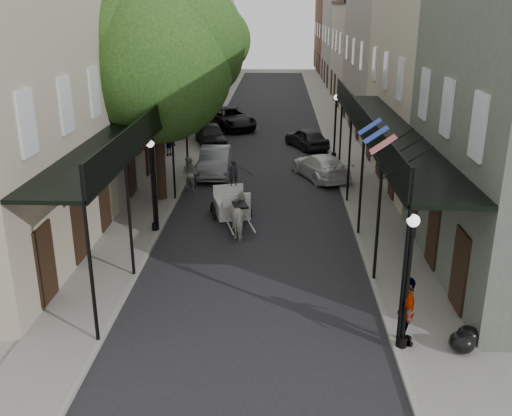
# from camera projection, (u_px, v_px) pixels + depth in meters

# --- Properties ---
(ground) EXTENTS (140.00, 140.00, 0.00)m
(ground) POSITION_uv_depth(u_px,v_px,m) (250.00, 309.00, 17.13)
(ground) COLOR gray
(ground) RESTS_ON ground
(road) EXTENTS (8.00, 90.00, 0.01)m
(road) POSITION_uv_depth(u_px,v_px,m) (266.00, 151.00, 35.96)
(road) COLOR black
(road) RESTS_ON ground
(sidewalk_left) EXTENTS (2.20, 90.00, 0.12)m
(sidewalk_left) POSITION_uv_depth(u_px,v_px,m) (187.00, 149.00, 36.13)
(sidewalk_left) COLOR gray
(sidewalk_left) RESTS_ON ground
(sidewalk_right) EXTENTS (2.20, 90.00, 0.12)m
(sidewalk_right) POSITION_uv_depth(u_px,v_px,m) (345.00, 151.00, 35.76)
(sidewalk_right) COLOR gray
(sidewalk_right) RESTS_ON ground
(building_row_left) EXTENTS (5.00, 80.00, 10.50)m
(building_row_left) POSITION_uv_depth(u_px,v_px,m) (158.00, 53.00, 43.96)
(building_row_left) COLOR #A49983
(building_row_left) RESTS_ON ground
(building_row_right) EXTENTS (5.00, 80.00, 10.50)m
(building_row_right) POSITION_uv_depth(u_px,v_px,m) (382.00, 53.00, 43.31)
(building_row_right) COLOR gray
(building_row_right) RESTS_ON ground
(gallery_left) EXTENTS (2.20, 18.05, 4.88)m
(gallery_left) POSITION_uv_depth(u_px,v_px,m) (138.00, 128.00, 22.53)
(gallery_left) COLOR black
(gallery_left) RESTS_ON sidewalk_left
(gallery_right) EXTENTS (2.20, 18.05, 4.88)m
(gallery_right) POSITION_uv_depth(u_px,v_px,m) (381.00, 130.00, 22.17)
(gallery_right) COLOR black
(gallery_right) RESTS_ON sidewalk_right
(tree_near) EXTENTS (7.31, 6.80, 9.63)m
(tree_near) POSITION_uv_depth(u_px,v_px,m) (165.00, 58.00, 24.71)
(tree_near) COLOR #382619
(tree_near) RESTS_ON sidewalk_left
(tree_far) EXTENTS (6.45, 6.00, 8.61)m
(tree_far) POSITION_uv_depth(u_px,v_px,m) (204.00, 50.00, 38.11)
(tree_far) COLOR #382619
(tree_far) RESTS_ON sidewalk_left
(lamppost_right_near) EXTENTS (0.32, 0.32, 3.71)m
(lamppost_right_near) POSITION_uv_depth(u_px,v_px,m) (407.00, 281.00, 14.40)
(lamppost_right_near) COLOR black
(lamppost_right_near) RESTS_ON sidewalk_right
(lamppost_left) EXTENTS (0.32, 0.32, 3.71)m
(lamppost_left) POSITION_uv_depth(u_px,v_px,m) (153.00, 184.00, 22.25)
(lamppost_left) COLOR black
(lamppost_left) RESTS_ON sidewalk_left
(lamppost_right_far) EXTENTS (0.32, 0.32, 3.71)m
(lamppost_right_far) POSITION_uv_depth(u_px,v_px,m) (335.00, 125.00, 33.25)
(lamppost_right_far) COLOR black
(lamppost_right_far) RESTS_ON sidewalk_right
(horse) EXTENTS (1.30, 2.03, 1.59)m
(horse) POSITION_uv_depth(u_px,v_px,m) (241.00, 215.00, 22.54)
(horse) COLOR silver
(horse) RESTS_ON ground
(carriage) EXTENTS (1.99, 2.59, 2.65)m
(carriage) POSITION_uv_depth(u_px,v_px,m) (230.00, 191.00, 24.74)
(carriage) COLOR black
(carriage) RESTS_ON ground
(pedestrian_walking) EXTENTS (1.01, 0.89, 1.74)m
(pedestrian_walking) POSITION_uv_depth(u_px,v_px,m) (190.00, 175.00, 27.75)
(pedestrian_walking) COLOR #A1A198
(pedestrian_walking) RESTS_ON ground
(pedestrian_sidewalk_left) EXTENTS (1.11, 0.98, 1.49)m
(pedestrian_sidewalk_left) POSITION_uv_depth(u_px,v_px,m) (168.00, 143.00, 34.10)
(pedestrian_sidewalk_left) COLOR gray
(pedestrian_sidewalk_left) RESTS_ON sidewalk_left
(pedestrian_sidewalk_right) EXTENTS (0.56, 1.16, 1.91)m
(pedestrian_sidewalk_right) POSITION_uv_depth(u_px,v_px,m) (407.00, 311.00, 14.88)
(pedestrian_sidewalk_right) COLOR gray
(pedestrian_sidewalk_right) RESTS_ON sidewalk_right
(car_left_near) EXTENTS (2.76, 4.56, 1.45)m
(car_left_near) POSITION_uv_depth(u_px,v_px,m) (211.00, 135.00, 37.01)
(car_left_near) COLOR black
(car_left_near) RESTS_ON ground
(car_left_mid) EXTENTS (1.67, 4.51, 1.47)m
(car_left_mid) POSITION_uv_depth(u_px,v_px,m) (215.00, 161.00, 30.64)
(car_left_mid) COLOR gray
(car_left_mid) RESTS_ON ground
(car_left_far) EXTENTS (4.66, 6.17, 1.56)m
(car_left_far) POSITION_uv_depth(u_px,v_px,m) (230.00, 118.00, 42.35)
(car_left_far) COLOR black
(car_left_far) RESTS_ON ground
(car_right_near) EXTENTS (3.33, 4.87, 1.31)m
(car_right_near) POSITION_uv_depth(u_px,v_px,m) (321.00, 166.00, 29.98)
(car_right_near) COLOR silver
(car_right_near) RESTS_ON ground
(car_right_far) EXTENTS (3.07, 4.23, 1.34)m
(car_right_far) POSITION_uv_depth(u_px,v_px,m) (307.00, 138.00, 36.40)
(car_right_far) COLOR black
(car_right_far) RESTS_ON ground
(trash_bags) EXTENTS (0.93, 1.08, 0.57)m
(trash_bags) POSITION_uv_depth(u_px,v_px,m) (464.00, 339.00, 14.88)
(trash_bags) COLOR black
(trash_bags) RESTS_ON sidewalk_right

